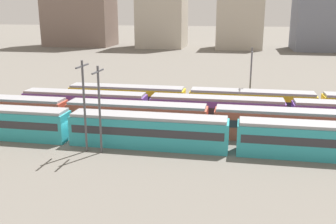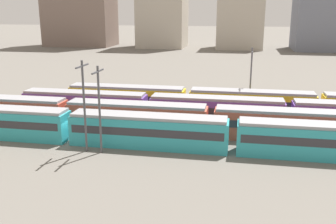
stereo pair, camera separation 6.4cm
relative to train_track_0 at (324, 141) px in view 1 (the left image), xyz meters
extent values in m
plane|color=#666059|center=(-29.01, 7.80, -1.90)|extent=(600.00, 600.00, 0.00)
cube|color=teal|center=(-18.90, 0.00, -0.20)|extent=(18.00, 3.00, 3.40)
cube|color=#2D2D33|center=(-18.90, 0.00, 0.20)|extent=(17.20, 3.06, 0.90)
cube|color=#939399|center=(-18.90, 0.00, 1.67)|extent=(17.60, 2.70, 0.35)
cube|color=teal|center=(0.00, 0.00, -0.20)|extent=(18.00, 3.00, 3.40)
cube|color=#2D2D33|center=(0.00, 0.00, 0.20)|extent=(17.20, 3.06, 0.90)
cube|color=#939399|center=(0.00, 0.00, 1.67)|extent=(17.60, 2.70, 0.35)
cube|color=#BC4C38|center=(-40.60, 5.20, -0.20)|extent=(18.00, 3.00, 3.40)
cube|color=#2D2D33|center=(-40.60, 5.20, 0.20)|extent=(17.20, 3.06, 0.90)
cube|color=#939399|center=(-40.60, 5.20, 1.67)|extent=(17.60, 2.70, 0.35)
cube|color=#BC4C38|center=(-21.70, 5.20, -0.20)|extent=(18.00, 3.00, 3.40)
cube|color=#2D2D33|center=(-21.70, 5.20, 0.20)|extent=(17.20, 3.06, 0.90)
cube|color=#939399|center=(-21.70, 5.20, 1.67)|extent=(17.60, 2.70, 0.35)
cube|color=#BC4C38|center=(-2.80, 5.20, -0.20)|extent=(18.00, 3.00, 3.40)
cube|color=#2D2D33|center=(-2.80, 5.20, 0.20)|extent=(17.20, 3.06, 0.90)
cube|color=#939399|center=(-2.80, 5.20, 1.67)|extent=(17.60, 2.70, 0.35)
cube|color=#6B429E|center=(-30.81, 10.40, -0.20)|extent=(18.00, 3.00, 3.40)
cube|color=#2D2D33|center=(-30.81, 10.40, 0.20)|extent=(17.20, 3.06, 0.90)
cube|color=#939399|center=(-30.81, 10.40, 1.67)|extent=(17.60, 2.70, 0.35)
cube|color=#6B429E|center=(-11.91, 10.40, -0.20)|extent=(18.00, 3.00, 3.40)
cube|color=#2D2D33|center=(-11.91, 10.40, 0.20)|extent=(17.20, 3.06, 0.90)
cube|color=#939399|center=(-11.91, 10.40, 1.67)|extent=(17.60, 2.70, 0.35)
cube|color=yellow|center=(-26.04, 15.60, -0.20)|extent=(18.00, 3.00, 3.40)
cube|color=#2D2D33|center=(-26.04, 15.60, 0.20)|extent=(17.20, 3.06, 0.90)
cube|color=#939399|center=(-26.04, 15.60, 1.67)|extent=(17.60, 2.70, 0.35)
cube|color=yellow|center=(-7.14, 15.60, -0.20)|extent=(18.00, 3.00, 3.40)
cube|color=#2D2D33|center=(-7.14, 15.60, 0.20)|extent=(17.20, 3.06, 0.90)
cube|color=#939399|center=(-7.14, 15.60, 1.67)|extent=(17.60, 2.70, 0.35)
cylinder|color=#4C4C51|center=(-25.27, -2.70, 3.13)|extent=(0.24, 0.24, 10.06)
cube|color=#47474C|center=(-25.27, -2.70, 7.56)|extent=(0.16, 3.20, 0.16)
cylinder|color=#4C4C51|center=(-7.33, 18.62, 2.92)|extent=(0.24, 0.24, 9.64)
cube|color=#47474C|center=(-7.33, 18.62, 7.14)|extent=(0.16, 3.20, 0.16)
cylinder|color=#4C4C51|center=(-23.53, -2.81, 2.87)|extent=(0.24, 0.24, 9.55)
cube|color=#47474C|center=(-23.53, -2.81, 7.05)|extent=(0.16, 3.20, 0.16)
cube|color=#B2A899|center=(-40.31, 114.45, 15.39)|extent=(18.33, 18.06, 34.60)
cube|color=#B2A899|center=(-9.64, 114.45, 8.71)|extent=(17.35, 16.58, 21.22)
cube|color=slate|center=(24.86, 114.45, 7.94)|extent=(29.20, 20.55, 19.69)
camera|label=1|loc=(-9.13, -40.32, 13.40)|focal=41.06mm
camera|label=2|loc=(-9.06, -40.31, 13.40)|focal=41.06mm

